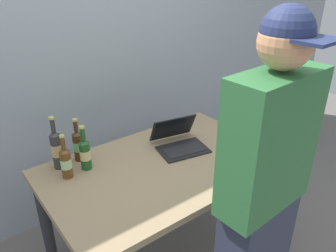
% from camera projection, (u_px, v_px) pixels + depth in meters
% --- Properties ---
extents(desk, '(1.42, 0.90, 0.75)m').
position_uv_depth(desk, '(162.00, 178.00, 2.11)').
color(desk, '#9E8460').
rests_on(desk, ground).
extents(laptop, '(0.37, 0.36, 0.19)m').
position_uv_depth(laptop, '(179.00, 141.00, 2.24)').
color(laptop, black).
rests_on(laptop, desk).
extents(beer_bottle_brown, '(0.06, 0.06, 0.27)m').
position_uv_depth(beer_bottle_brown, '(66.00, 162.00, 1.90)').
color(beer_bottle_brown, brown).
rests_on(beer_bottle_brown, desk).
extents(beer_bottle_dark, '(0.06, 0.06, 0.28)m').
position_uv_depth(beer_bottle_dark, '(78.00, 145.00, 2.07)').
color(beer_bottle_dark, '#472B14').
rests_on(beer_bottle_dark, desk).
extents(beer_bottle_green, '(0.06, 0.06, 0.28)m').
position_uv_depth(beer_bottle_green, '(85.00, 153.00, 1.98)').
color(beer_bottle_green, '#1E5123').
rests_on(beer_bottle_green, desk).
extents(beer_bottle_amber, '(0.06, 0.06, 0.33)m').
position_uv_depth(beer_bottle_amber, '(57.00, 149.00, 1.98)').
color(beer_bottle_amber, '#333333').
rests_on(beer_bottle_amber, desk).
extents(person_figure, '(0.45, 0.28, 1.75)m').
position_uv_depth(person_figure, '(260.00, 207.00, 1.48)').
color(person_figure, '#2D3347').
rests_on(person_figure, ground).
extents(back_wall, '(6.00, 0.10, 2.60)m').
position_uv_depth(back_wall, '(91.00, 49.00, 2.44)').
color(back_wall, '#99A3AD').
rests_on(back_wall, ground).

